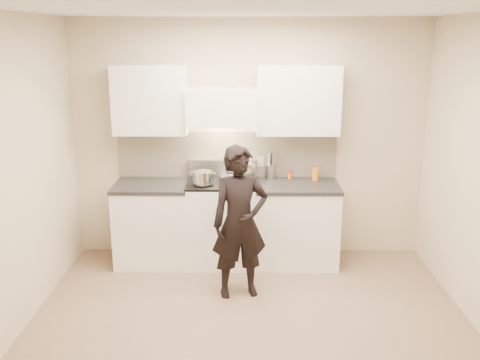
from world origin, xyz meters
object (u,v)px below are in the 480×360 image
counter_right (296,223)px  utensil_crock (270,171)px  wok (240,170)px  person (240,222)px  stove (222,222)px

counter_right → utensil_crock: (-0.29, 0.24, 0.55)m
wok → person: (0.01, -0.91, -0.30)m
person → utensil_crock: bearing=58.8°
counter_right → utensil_crock: utensil_crock is taller
stove → utensil_crock: utensil_crock is taller
stove → person: (0.21, -0.80, 0.28)m
wok → utensil_crock: (0.34, 0.13, -0.04)m
counter_right → wok: (-0.63, 0.11, 0.59)m
counter_right → person: bearing=-128.0°
counter_right → person: 1.06m
counter_right → utensil_crock: size_ratio=3.05×
stove → utensil_crock: (0.54, 0.24, 0.54)m
stove → wok: bearing=27.9°
wok → utensil_crock: size_ratio=1.43×
stove → counter_right: stove is taller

